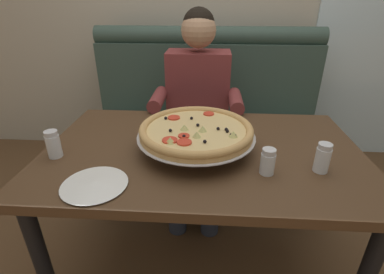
% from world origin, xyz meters
% --- Properties ---
extents(ground_plane, '(16.00, 16.00, 0.00)m').
position_xyz_m(ground_plane, '(0.00, 0.00, 0.00)').
color(ground_plane, brown).
extents(booth_bench, '(1.71, 0.78, 1.13)m').
position_xyz_m(booth_bench, '(0.00, 0.89, 0.40)').
color(booth_bench, '#384C42').
rests_on(booth_bench, ground_plane).
extents(dining_table, '(1.36, 0.84, 0.74)m').
position_xyz_m(dining_table, '(0.00, 0.00, 0.65)').
color(dining_table, '#4C331E').
rests_on(dining_table, ground_plane).
extents(diner_main, '(0.54, 0.64, 1.27)m').
position_xyz_m(diner_main, '(-0.05, 0.62, 0.71)').
color(diner_main, '#2D3342').
rests_on(diner_main, ground_plane).
extents(pizza, '(0.50, 0.50, 0.12)m').
position_xyz_m(pizza, '(-0.03, -0.01, 0.82)').
color(pizza, silver).
rests_on(pizza, dining_table).
extents(shaker_oregano, '(0.05, 0.05, 0.10)m').
position_xyz_m(shaker_oregano, '(0.24, -0.18, 0.78)').
color(shaker_oregano, white).
rests_on(shaker_oregano, dining_table).
extents(shaker_parmesan, '(0.05, 0.05, 0.11)m').
position_xyz_m(shaker_parmesan, '(0.45, -0.15, 0.78)').
color(shaker_parmesan, white).
rests_on(shaker_parmesan, dining_table).
extents(shaker_pepper_flakes, '(0.06, 0.06, 0.11)m').
position_xyz_m(shaker_pepper_flakes, '(-0.60, -0.11, 0.78)').
color(shaker_pepper_flakes, white).
rests_on(shaker_pepper_flakes, dining_table).
extents(plate_near_left, '(0.23, 0.23, 0.02)m').
position_xyz_m(plate_near_left, '(-0.37, -0.30, 0.75)').
color(plate_near_left, white).
rests_on(plate_near_left, dining_table).
extents(patio_chair, '(0.43, 0.42, 0.86)m').
position_xyz_m(patio_chair, '(1.15, 1.99, 0.52)').
color(patio_chair, black).
rests_on(patio_chair, ground_plane).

